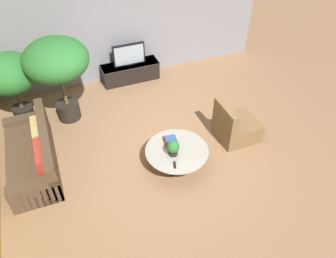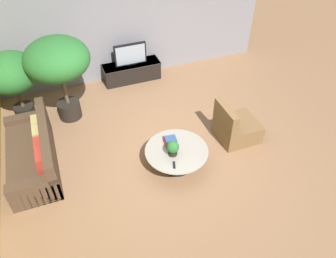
% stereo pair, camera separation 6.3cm
% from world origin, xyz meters
% --- Properties ---
extents(ground_plane, '(24.00, 24.00, 0.00)m').
position_xyz_m(ground_plane, '(0.00, 0.00, 0.00)').
color(ground_plane, '#8C6647').
extents(back_wall_stone, '(7.40, 0.12, 3.00)m').
position_xyz_m(back_wall_stone, '(0.00, 3.26, 1.50)').
color(back_wall_stone, gray).
rests_on(back_wall_stone, ground).
extents(media_console, '(1.48, 0.50, 0.47)m').
position_xyz_m(media_console, '(0.06, 2.94, 0.24)').
color(media_console, black).
rests_on(media_console, ground).
extents(television, '(0.81, 0.13, 0.55)m').
position_xyz_m(television, '(0.06, 2.94, 0.73)').
color(television, black).
rests_on(television, media_console).
extents(coffee_table, '(1.20, 1.20, 0.38)m').
position_xyz_m(coffee_table, '(0.01, -0.28, 0.27)').
color(coffee_table, black).
rests_on(coffee_table, ground).
extents(couch_by_wall, '(0.84, 2.06, 0.84)m').
position_xyz_m(couch_by_wall, '(-2.51, 0.67, 0.29)').
color(couch_by_wall, '#4C3828').
rests_on(couch_by_wall, ground).
extents(armchair_wicker, '(0.80, 0.76, 0.86)m').
position_xyz_m(armchair_wicker, '(1.44, 0.00, 0.27)').
color(armchair_wicker, brown).
rests_on(armchair_wicker, ground).
extents(potted_palm_tall, '(1.11, 1.11, 1.59)m').
position_xyz_m(potted_palm_tall, '(-2.64, 2.30, 1.11)').
color(potted_palm_tall, black).
rests_on(potted_palm_tall, ground).
extents(potted_palm_corner, '(1.32, 1.32, 1.90)m').
position_xyz_m(potted_palm_corner, '(-1.69, 1.95, 1.39)').
color(potted_palm_corner, black).
rests_on(potted_palm_corner, ground).
extents(potted_plant_tabletop, '(0.23, 0.23, 0.30)m').
position_xyz_m(potted_plant_tabletop, '(-0.10, -0.35, 0.54)').
color(potted_plant_tabletop, black).
rests_on(potted_plant_tabletop, coffee_table).
extents(book_stack, '(0.26, 0.34, 0.10)m').
position_xyz_m(book_stack, '(-0.03, -0.04, 0.43)').
color(book_stack, gold).
rests_on(book_stack, coffee_table).
extents(remote_black, '(0.09, 0.16, 0.02)m').
position_xyz_m(remote_black, '(-0.17, -0.62, 0.39)').
color(remote_black, black).
rests_on(remote_black, coffee_table).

